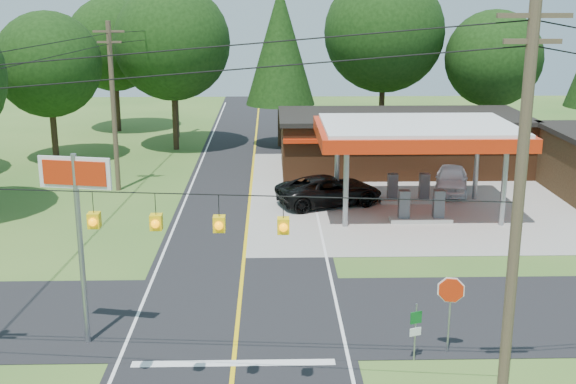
{
  "coord_description": "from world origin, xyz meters",
  "views": [
    {
      "loc": [
        1.23,
        -24.4,
        11.34
      ],
      "look_at": [
        2.0,
        7.0,
        2.8
      ],
      "focal_mm": 45.0,
      "sensor_mm": 36.0,
      "label": 1
    }
  ],
  "objects_px": {
    "big_stop_sign": "(77,206)",
    "octagonal_stop_sign": "(451,296)",
    "suv_car": "(329,191)",
    "gas_canopy": "(417,135)",
    "sedan_car": "(451,180)"
  },
  "relations": [
    {
      "from": "gas_canopy",
      "to": "big_stop_sign",
      "type": "distance_m",
      "value": 20.53
    },
    {
      "from": "gas_canopy",
      "to": "big_stop_sign",
      "type": "relative_size",
      "value": 1.62
    },
    {
      "from": "big_stop_sign",
      "to": "octagonal_stop_sign",
      "type": "bearing_deg",
      "value": -4.79
    },
    {
      "from": "gas_canopy",
      "to": "big_stop_sign",
      "type": "height_order",
      "value": "big_stop_sign"
    },
    {
      "from": "sedan_car",
      "to": "big_stop_sign",
      "type": "distance_m",
      "value": 25.82
    },
    {
      "from": "gas_canopy",
      "to": "octagonal_stop_sign",
      "type": "relative_size",
      "value": 3.96
    },
    {
      "from": "gas_canopy",
      "to": "octagonal_stop_sign",
      "type": "bearing_deg",
      "value": -97.12
    },
    {
      "from": "suv_car",
      "to": "octagonal_stop_sign",
      "type": "height_order",
      "value": "octagonal_stop_sign"
    },
    {
      "from": "sedan_car",
      "to": "octagonal_stop_sign",
      "type": "xyz_separation_m",
      "value": [
        -5.0,
        -20.01,
        1.22
      ]
    },
    {
      "from": "suv_car",
      "to": "big_stop_sign",
      "type": "bearing_deg",
      "value": 132.44
    },
    {
      "from": "octagonal_stop_sign",
      "to": "big_stop_sign",
      "type": "bearing_deg",
      "value": 175.21
    },
    {
      "from": "big_stop_sign",
      "to": "octagonal_stop_sign",
      "type": "relative_size",
      "value": 2.44
    },
    {
      "from": "gas_canopy",
      "to": "suv_car",
      "type": "bearing_deg",
      "value": 161.57
    },
    {
      "from": "gas_canopy",
      "to": "sedan_car",
      "type": "height_order",
      "value": "gas_canopy"
    },
    {
      "from": "gas_canopy",
      "to": "sedan_car",
      "type": "bearing_deg",
      "value": 53.13
    }
  ]
}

